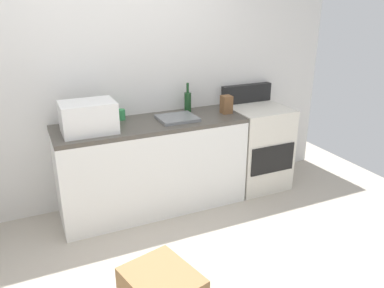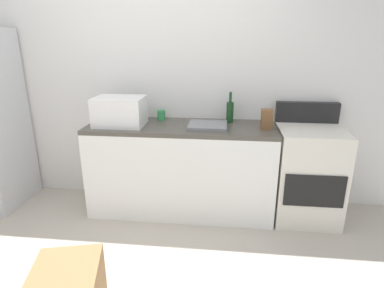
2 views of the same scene
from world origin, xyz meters
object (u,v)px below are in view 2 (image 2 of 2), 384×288
Objects in this scene: stove_oven at (307,172)px; coffee_mug at (161,115)px; wine_bottle at (230,111)px; knife_block at (267,119)px; microwave at (120,111)px.

stove_oven is 1.54m from coffee_mug.
wine_bottle is 3.00× the size of coffee_mug.
coffee_mug is 0.56× the size of knife_block.
wine_bottle is at bearing 167.37° from stove_oven.
stove_oven reaches higher than knife_block.
knife_block is at bearing -12.26° from coffee_mug.
knife_block reaches higher than coffee_mug.
coffee_mug is at bearing 35.33° from microwave.
wine_bottle is 0.69m from coffee_mug.
wine_bottle is (-0.76, 0.17, 0.54)m from stove_oven.
stove_oven is at bearing 1.91° from microwave.
wine_bottle is at bearing 12.46° from microwave.
microwave is 1.06m from wine_bottle.
wine_bottle is at bearing 148.38° from knife_block.
microwave is 0.43m from coffee_mug.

